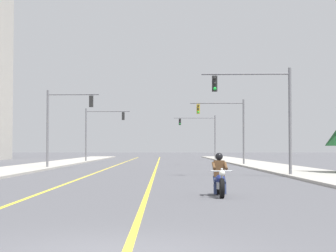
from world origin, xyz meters
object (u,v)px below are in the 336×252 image
traffic_signal_near_left (62,117)px  traffic_signal_far_right (203,130)px  traffic_signal_mid_right (228,122)px  motorcycle_with_rider (220,179)px  traffic_signal_mid_left (99,126)px  traffic_signal_near_right (264,104)px

traffic_signal_near_left → traffic_signal_far_right: size_ratio=1.00×
traffic_signal_mid_right → traffic_signal_far_right: (-0.52, 27.02, 0.05)m
motorcycle_with_rider → traffic_signal_mid_left: (-9.32, 47.54, 3.53)m
traffic_signal_mid_left → traffic_signal_mid_right: bearing=-42.9°
traffic_signal_mid_right → traffic_signal_mid_left: same height
traffic_signal_mid_left → traffic_signal_far_right: same height
motorcycle_with_rider → traffic_signal_near_left: traffic_signal_near_left is taller
motorcycle_with_rider → traffic_signal_near_left: size_ratio=0.35×
traffic_signal_mid_right → traffic_signal_mid_left: size_ratio=1.00×
traffic_signal_near_left → traffic_signal_mid_right: (14.08, 8.67, 0.06)m
motorcycle_with_rider → traffic_signal_far_right: traffic_signal_far_right is taller
traffic_signal_near_left → traffic_signal_mid_left: 21.23m
traffic_signal_near_left → traffic_signal_near_right: bearing=-43.3°
traffic_signal_mid_left → traffic_signal_far_right: size_ratio=1.00×
traffic_signal_near_left → traffic_signal_far_right: same height
traffic_signal_near_right → traffic_signal_near_left: 18.85m
motorcycle_with_rider → traffic_signal_near_left: 28.32m
motorcycle_with_rider → traffic_signal_near_right: bearing=74.0°
traffic_signal_mid_right → traffic_signal_far_right: same height
traffic_signal_near_right → traffic_signal_near_left: bearing=136.7°
traffic_signal_near_right → traffic_signal_mid_left: size_ratio=1.00×
motorcycle_with_rider → traffic_signal_mid_left: bearing=101.1°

